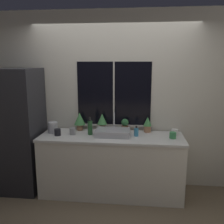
# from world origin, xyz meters

# --- Properties ---
(ground_plane) EXTENTS (14.00, 14.00, 0.00)m
(ground_plane) POSITION_xyz_m (0.00, 0.00, 0.00)
(ground_plane) COLOR brown
(wall_back) EXTENTS (8.00, 0.09, 2.70)m
(wall_back) POSITION_xyz_m (0.00, 0.71, 1.35)
(wall_back) COLOR beige
(wall_back) RESTS_ON ground_plane
(wall_left) EXTENTS (0.06, 7.00, 2.70)m
(wall_left) POSITION_xyz_m (-2.06, 1.50, 1.35)
(wall_left) COLOR beige
(wall_left) RESTS_ON ground_plane
(counter) EXTENTS (2.07, 0.67, 0.89)m
(counter) POSITION_xyz_m (0.00, 0.32, 0.45)
(counter) COLOR silver
(counter) RESTS_ON ground_plane
(refrigerator) EXTENTS (0.70, 0.68, 1.85)m
(refrigerator) POSITION_xyz_m (-1.43, 0.33, 0.92)
(refrigerator) COLOR #232328
(refrigerator) RESTS_ON ground_plane
(sink) EXTENTS (0.49, 0.37, 0.31)m
(sink) POSITION_xyz_m (0.02, 0.33, 0.94)
(sink) COLOR #ADADB2
(sink) RESTS_ON counter
(potted_plant_far_left) EXTENTS (0.17, 0.17, 0.28)m
(potted_plant_far_left) POSITION_xyz_m (-0.52, 0.57, 1.05)
(potted_plant_far_left) COLOR #9E6B4C
(potted_plant_far_left) RESTS_ON counter
(potted_plant_center_left) EXTENTS (0.15, 0.15, 0.27)m
(potted_plant_center_left) POSITION_xyz_m (-0.17, 0.57, 1.05)
(potted_plant_center_left) COLOR #9E6B4C
(potted_plant_center_left) RESTS_ON counter
(potted_plant_center_right) EXTENTS (0.11, 0.11, 0.20)m
(potted_plant_center_right) POSITION_xyz_m (0.18, 0.57, 0.99)
(potted_plant_center_right) COLOR #9E6B4C
(potted_plant_center_right) RESTS_ON counter
(potted_plant_far_right) EXTENTS (0.12, 0.12, 0.24)m
(potted_plant_far_right) POSITION_xyz_m (0.52, 0.57, 1.02)
(potted_plant_far_right) COLOR #9E6B4C
(potted_plant_far_right) RESTS_ON counter
(soap_bottle) EXTENTS (0.06, 0.06, 0.15)m
(soap_bottle) POSITION_xyz_m (0.36, 0.34, 0.95)
(soap_bottle) COLOR teal
(soap_bottle) RESTS_ON counter
(bottle_tall) EXTENTS (0.07, 0.07, 0.26)m
(bottle_tall) POSITION_xyz_m (-0.32, 0.35, 1.00)
(bottle_tall) COLOR #235128
(bottle_tall) RESTS_ON counter
(mug_grey) EXTENTS (0.09, 0.09, 0.10)m
(mug_grey) POSITION_xyz_m (-0.57, 0.32, 0.94)
(mug_grey) COLOR gray
(mug_grey) RESTS_ON counter
(mug_green) EXTENTS (0.09, 0.09, 0.09)m
(mug_green) POSITION_xyz_m (0.87, 0.29, 0.93)
(mug_green) COLOR #38844C
(mug_green) RESTS_ON counter
(mug_black) EXTENTS (0.09, 0.09, 0.10)m
(mug_black) POSITION_xyz_m (-0.78, 0.25, 0.94)
(mug_black) COLOR black
(mug_black) RESTS_ON counter
(mug_white) EXTENTS (0.10, 0.10, 0.09)m
(mug_white) POSITION_xyz_m (0.91, 0.45, 0.93)
(mug_white) COLOR white
(mug_white) RESTS_ON counter
(kettle) EXTENTS (0.14, 0.14, 0.18)m
(kettle) POSITION_xyz_m (-0.89, 0.38, 0.98)
(kettle) COLOR #B2B2B7
(kettle) RESTS_ON counter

